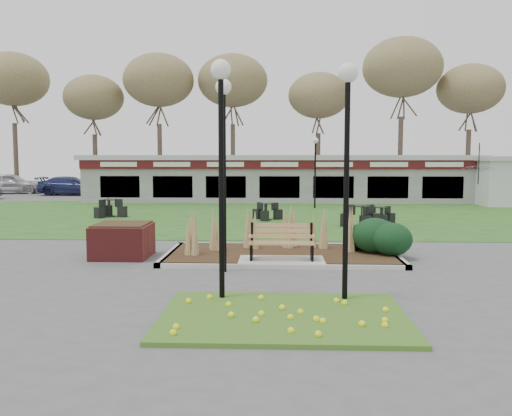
{
  "coord_description": "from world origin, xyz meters",
  "views": [
    {
      "loc": [
        -0.11,
        -13.67,
        2.76
      ],
      "look_at": [
        -0.74,
        2.0,
        1.29
      ],
      "focal_mm": 38.0,
      "sensor_mm": 36.0,
      "label": 1
    }
  ],
  "objects_px": {
    "bistro_set_b": "(362,220)",
    "car_silver": "(11,183)",
    "bistro_set_d": "(380,218)",
    "brick_planter": "(122,240)",
    "park_bench": "(282,241)",
    "bistro_set_a": "(110,211)",
    "food_pavilion": "(279,178)",
    "patio_umbrella": "(478,180)",
    "bistro_set_c": "(267,214)",
    "lamp_post_near_left": "(221,127)",
    "lamp_post_far_right": "(315,157)",
    "car_blue": "(71,186)",
    "lamp_post_near_right": "(347,129)",
    "lamp_post_mid_left": "(224,132)"
  },
  "relations": [
    {
      "from": "brick_planter",
      "to": "car_blue",
      "type": "bearing_deg",
      "value": 114.02
    },
    {
      "from": "park_bench",
      "to": "bistro_set_b",
      "type": "height_order",
      "value": "park_bench"
    },
    {
      "from": "car_silver",
      "to": "car_blue",
      "type": "xyz_separation_m",
      "value": [
        5.32,
        -1.62,
        -0.11
      ]
    },
    {
      "from": "bistro_set_d",
      "to": "car_silver",
      "type": "xyz_separation_m",
      "value": [
        -24.73,
        18.25,
        0.54
      ]
    },
    {
      "from": "bistro_set_d",
      "to": "patio_umbrella",
      "type": "xyz_separation_m",
      "value": [
        6.42,
        6.84,
        1.29
      ]
    },
    {
      "from": "bistro_set_d",
      "to": "bistro_set_c",
      "type": "bearing_deg",
      "value": 164.48
    },
    {
      "from": "park_bench",
      "to": "bistro_set_d",
      "type": "relative_size",
      "value": 1.29
    },
    {
      "from": "lamp_post_far_right",
      "to": "bistro_set_a",
      "type": "distance_m",
      "value": 11.15
    },
    {
      "from": "bistro_set_b",
      "to": "patio_umbrella",
      "type": "relative_size",
      "value": 0.66
    },
    {
      "from": "brick_planter",
      "to": "food_pavilion",
      "type": "relative_size",
      "value": 0.06
    },
    {
      "from": "park_bench",
      "to": "car_silver",
      "type": "distance_m",
      "value": 33.75
    },
    {
      "from": "lamp_post_mid_left",
      "to": "lamp_post_far_right",
      "type": "bearing_deg",
      "value": 78.67
    },
    {
      "from": "brick_planter",
      "to": "lamp_post_far_right",
      "type": "distance_m",
      "value": 16.16
    },
    {
      "from": "bistro_set_a",
      "to": "food_pavilion",
      "type": "bearing_deg",
      "value": 48.98
    },
    {
      "from": "brick_planter",
      "to": "bistro_set_c",
      "type": "distance_m",
      "value": 9.84
    },
    {
      "from": "food_pavilion",
      "to": "bistro_set_c",
      "type": "relative_size",
      "value": 18.15
    },
    {
      "from": "bistro_set_b",
      "to": "patio_umbrella",
      "type": "distance_m",
      "value": 10.95
    },
    {
      "from": "food_pavilion",
      "to": "brick_planter",
      "type": "bearing_deg",
      "value": -103.06
    },
    {
      "from": "lamp_post_near_left",
      "to": "patio_umbrella",
      "type": "bearing_deg",
      "value": 58.41
    },
    {
      "from": "lamp_post_near_left",
      "to": "bistro_set_d",
      "type": "distance_m",
      "value": 13.71
    },
    {
      "from": "food_pavilion",
      "to": "lamp_post_mid_left",
      "type": "relative_size",
      "value": 5.35
    },
    {
      "from": "car_blue",
      "to": "lamp_post_far_right",
      "type": "bearing_deg",
      "value": -117.69
    },
    {
      "from": "bistro_set_d",
      "to": "brick_planter",
      "type": "bearing_deg",
      "value": -137.8
    },
    {
      "from": "food_pavilion",
      "to": "patio_umbrella",
      "type": "xyz_separation_m",
      "value": [
        10.57,
        -4.37,
        0.06
      ]
    },
    {
      "from": "lamp_post_near_left",
      "to": "bistro_set_c",
      "type": "bearing_deg",
      "value": 87.53
    },
    {
      "from": "patio_umbrella",
      "to": "car_blue",
      "type": "bearing_deg",
      "value": 159.26
    },
    {
      "from": "lamp_post_near_right",
      "to": "patio_umbrella",
      "type": "xyz_separation_m",
      "value": [
        9.4,
        19.1,
        -1.74
      ]
    },
    {
      "from": "bistro_set_d",
      "to": "bistro_set_b",
      "type": "bearing_deg",
      "value": -129.71
    },
    {
      "from": "park_bench",
      "to": "lamp_post_mid_left",
      "type": "relative_size",
      "value": 0.37
    },
    {
      "from": "bistro_set_a",
      "to": "bistro_set_b",
      "type": "relative_size",
      "value": 0.95
    },
    {
      "from": "brick_planter",
      "to": "bistro_set_d",
      "type": "xyz_separation_m",
      "value": [
        8.55,
        7.75,
        -0.22
      ]
    },
    {
      "from": "food_pavilion",
      "to": "lamp_post_near_right",
      "type": "distance_m",
      "value": 23.56
    },
    {
      "from": "park_bench",
      "to": "lamp_post_near_right",
      "type": "distance_m",
      "value": 4.76
    },
    {
      "from": "brick_planter",
      "to": "food_pavilion",
      "type": "height_order",
      "value": "food_pavilion"
    },
    {
      "from": "lamp_post_mid_left",
      "to": "bistro_set_b",
      "type": "xyz_separation_m",
      "value": [
        4.59,
        8.4,
        -3.05
      ]
    },
    {
      "from": "bistro_set_a",
      "to": "bistro_set_b",
      "type": "height_order",
      "value": "bistro_set_b"
    },
    {
      "from": "bistro_set_d",
      "to": "car_silver",
      "type": "bearing_deg",
      "value": 143.58
    },
    {
      "from": "park_bench",
      "to": "bistro_set_d",
      "type": "distance_m",
      "value": 9.47
    },
    {
      "from": "park_bench",
      "to": "brick_planter",
      "type": "distance_m",
      "value": 4.47
    },
    {
      "from": "bistro_set_c",
      "to": "patio_umbrella",
      "type": "height_order",
      "value": "patio_umbrella"
    },
    {
      "from": "bistro_set_b",
      "to": "bistro_set_d",
      "type": "relative_size",
      "value": 1.22
    },
    {
      "from": "park_bench",
      "to": "patio_umbrella",
      "type": "relative_size",
      "value": 0.7
    },
    {
      "from": "brick_planter",
      "to": "patio_umbrella",
      "type": "xyz_separation_m",
      "value": [
        14.97,
        14.6,
        1.06
      ]
    },
    {
      "from": "bistro_set_b",
      "to": "car_silver",
      "type": "xyz_separation_m",
      "value": [
        -23.78,
        19.4,
        0.49
      ]
    },
    {
      "from": "lamp_post_near_left",
      "to": "patio_umbrella",
      "type": "relative_size",
      "value": 1.89
    },
    {
      "from": "bistro_set_a",
      "to": "bistro_set_c",
      "type": "xyz_separation_m",
      "value": [
        7.27,
        -0.86,
        -0.03
      ]
    },
    {
      "from": "patio_umbrella",
      "to": "car_silver",
      "type": "bearing_deg",
      "value": 159.9
    },
    {
      "from": "bistro_set_d",
      "to": "car_blue",
      "type": "bearing_deg",
      "value": 139.42
    },
    {
      "from": "car_blue",
      "to": "bistro_set_a",
      "type": "bearing_deg",
      "value": -151.14
    },
    {
      "from": "bistro_set_a",
      "to": "bistro_set_b",
      "type": "xyz_separation_m",
      "value": [
        11.05,
        -3.33,
        0.02
      ]
    }
  ]
}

